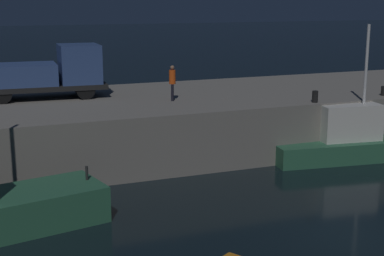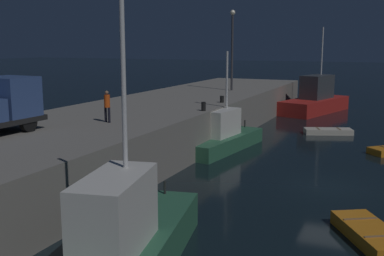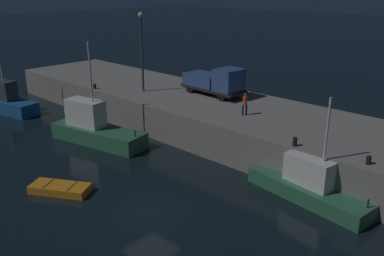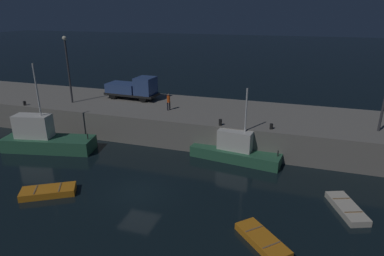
{
  "view_description": "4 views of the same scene",
  "coord_description": "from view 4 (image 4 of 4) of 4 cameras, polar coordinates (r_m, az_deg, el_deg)",
  "views": [
    {
      "loc": [
        -11.18,
        -14.26,
        7.47
      ],
      "look_at": [
        -2.43,
        7.63,
        2.17
      ],
      "focal_mm": 53.65,
      "sensor_mm": 36.0,
      "label": 1
    },
    {
      "loc": [
        -22.68,
        -2.83,
        6.87
      ],
      "look_at": [
        0.41,
        7.43,
        2.31
      ],
      "focal_mm": 44.12,
      "sensor_mm": 36.0,
      "label": 2
    },
    {
      "loc": [
        15.76,
        -13.18,
        12.16
      ],
      "look_at": [
        -2.4,
        5.95,
        2.93
      ],
      "focal_mm": 38.87,
      "sensor_mm": 36.0,
      "label": 3
    },
    {
      "loc": [
        9.94,
        -18.26,
        12.25
      ],
      "look_at": [
        1.69,
        7.53,
        2.47
      ],
      "focal_mm": 30.59,
      "sensor_mm": 36.0,
      "label": 4
    }
  ],
  "objects": [
    {
      "name": "ground_plane",
      "position": [
        24.14,
        -9.48,
        -10.95
      ],
      "size": [
        320.0,
        320.0,
        0.0
      ],
      "primitive_type": "plane",
      "color": "black"
    },
    {
      "name": "pier_quay",
      "position": [
        34.23,
        -0.09,
        1.31
      ],
      "size": [
        61.4,
        9.6,
        2.73
      ],
      "color": "gray",
      "rests_on": "ground"
    },
    {
      "name": "fishing_boat_blue",
      "position": [
        28.64,
        7.66,
        -3.75
      ],
      "size": [
        8.01,
        3.46,
        6.35
      ],
      "color": "#2D6647",
      "rests_on": "ground"
    },
    {
      "name": "fishing_boat_white",
      "position": [
        33.01,
        -24.3,
        -1.69
      ],
      "size": [
        8.55,
        4.04,
        8.02
      ],
      "color": "#2D6647",
      "rests_on": "ground"
    },
    {
      "name": "dinghy_orange_near",
      "position": [
        19.62,
        12.15,
        -18.55
      ],
      "size": [
        3.39,
        3.42,
        0.45
      ],
      "color": "orange",
      "rests_on": "ground"
    },
    {
      "name": "rowboat_white_mid",
      "position": [
        25.49,
        -23.77,
        -10.1
      ],
      "size": [
        3.85,
        3.08,
        0.52
      ],
      "color": "orange",
      "rests_on": "ground"
    },
    {
      "name": "dinghy_red_small",
      "position": [
        23.94,
        25.37,
        -12.49
      ],
      "size": [
        2.49,
        3.78,
        0.45
      ],
      "color": "beige",
      "rests_on": "ground"
    },
    {
      "name": "lamp_post_west",
      "position": [
        37.43,
        -20.86,
        10.37
      ],
      "size": [
        0.44,
        0.44,
        7.05
      ],
      "color": "#38383D",
      "rests_on": "pier_quay"
    },
    {
      "name": "utility_truck",
      "position": [
        37.7,
        -10.11,
        6.85
      ],
      "size": [
        6.15,
        2.58,
        2.57
      ],
      "color": "black",
      "rests_on": "pier_quay"
    },
    {
      "name": "dockworker",
      "position": [
        32.98,
        -4.11,
        4.75
      ],
      "size": [
        0.4,
        0.43,
        1.68
      ],
      "color": "black",
      "rests_on": "pier_quay"
    },
    {
      "name": "bollard_west",
      "position": [
        28.71,
        4.97,
        0.99
      ],
      "size": [
        0.28,
        0.28,
        0.55
      ],
      "primitive_type": "cylinder",
      "color": "black",
      "rests_on": "pier_quay"
    },
    {
      "name": "bollard_central",
      "position": [
        28.53,
        13.66,
        0.27
      ],
      "size": [
        0.28,
        0.28,
        0.47
      ],
      "primitive_type": "cylinder",
      "color": "black",
      "rests_on": "pier_quay"
    },
    {
      "name": "bollard_east",
      "position": [
        39.05,
        -27.16,
        3.87
      ],
      "size": [
        0.28,
        0.28,
        0.45
      ],
      "primitive_type": "cylinder",
      "color": "black",
      "rests_on": "pier_quay"
    }
  ]
}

